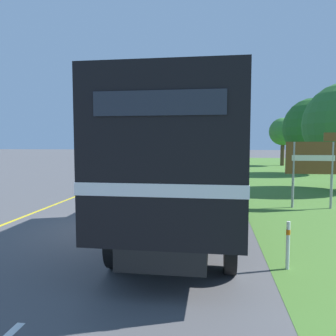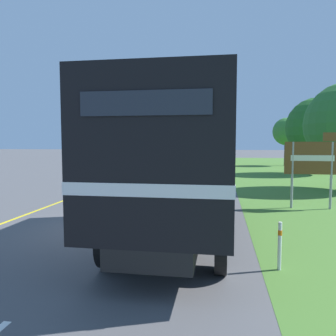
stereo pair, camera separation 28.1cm
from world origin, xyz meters
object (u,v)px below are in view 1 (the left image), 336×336
at_px(horse_trailer_truck, 184,159).
at_px(delineator_post, 288,244).
at_px(highway_sign, 314,160).
at_px(roadside_tree_mid, 313,128).
at_px(roadside_tree_far, 283,132).
at_px(lead_car_white, 154,164).
at_px(lead_car_red_ahead, 209,157).

relative_size(horse_trailer_truck, delineator_post, 9.09).
height_order(highway_sign, delineator_post, highway_sign).
xyz_separation_m(roadside_tree_mid, roadside_tree_far, (-0.44, 9.25, -0.03)).
height_order(lead_car_white, roadside_tree_mid, roadside_tree_mid).
relative_size(horse_trailer_truck, roadside_tree_far, 1.70).
distance_m(roadside_tree_mid, delineator_post, 21.67).
bearing_deg(lead_car_red_ahead, roadside_tree_mid, -45.01).
bearing_deg(highway_sign, lead_car_red_ahead, 100.97).
xyz_separation_m(roadside_tree_mid, delineator_post, (-6.16, -20.54, -3.11)).
bearing_deg(horse_trailer_truck, roadside_tree_far, 73.92).
xyz_separation_m(lead_car_white, highway_sign, (8.06, -10.38, 0.89)).
bearing_deg(delineator_post, lead_car_white, 109.11).
height_order(lead_car_white, delineator_post, lead_car_white).
bearing_deg(horse_trailer_truck, highway_sign, 43.13).
height_order(horse_trailer_truck, highway_sign, horse_trailer_truck).
bearing_deg(highway_sign, delineator_post, -109.46).
relative_size(horse_trailer_truck, lead_car_white, 1.94).
bearing_deg(lead_car_red_ahead, lead_car_white, -107.15).
bearing_deg(lead_car_red_ahead, delineator_post, -85.84).
distance_m(lead_car_white, roadside_tree_far, 17.60).
xyz_separation_m(highway_sign, roadside_tree_mid, (3.91, 14.16, 1.80)).
bearing_deg(horse_trailer_truck, lead_car_white, 103.72).
distance_m(lead_car_white, lead_car_red_ahead, 12.60).
height_order(lead_car_red_ahead, highway_sign, highway_sign).
height_order(highway_sign, roadside_tree_far, roadside_tree_far).
height_order(horse_trailer_truck, delineator_post, horse_trailer_truck).
relative_size(lead_car_white, lead_car_red_ahead, 1.13).
relative_size(lead_car_white, delineator_post, 4.68).
distance_m(horse_trailer_truck, lead_car_red_ahead, 26.65).
distance_m(lead_car_white, roadside_tree_mid, 12.84).
bearing_deg(horse_trailer_truck, delineator_post, -43.96).
relative_size(lead_car_red_ahead, delineator_post, 4.14).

